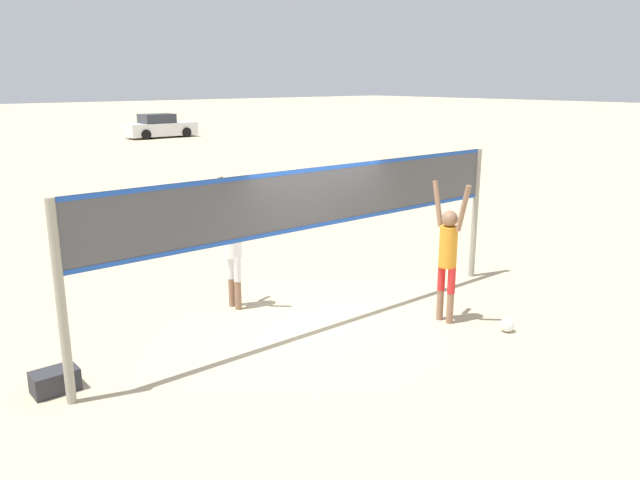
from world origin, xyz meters
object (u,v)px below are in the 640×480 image
Objects in this scene: parked_car_mid at (160,127)px; gear_bag at (55,381)px; player_blocker at (233,241)px; volleyball at (507,325)px; player_spiker at (448,250)px; volleyball_net at (320,212)px.

gear_bag is at bearing -117.38° from parked_car_mid.
player_blocker is 0.48× the size of parked_car_mid.
gear_bag reaches higher than volleyball.
volleyball_net is at bearing 53.39° from player_spiker.
volleyball is (1.99, -2.07, -1.70)m from volleyball_net.
player_spiker is at bearing -108.03° from parked_car_mid.
gear_bag is (-3.28, -1.07, -1.02)m from player_blocker.
player_blocker reaches higher than gear_bag.
gear_bag is (-5.51, 1.59, -1.04)m from player_spiker.
parked_car_mid is (10.98, 32.74, -0.49)m from player_spiker.
parked_car_mid is at bearing 72.53° from volleyball.
gear_bag is 35.25m from parked_car_mid.
player_spiker is (1.59, -1.18, -0.62)m from volleyball_net.
parked_car_mid is (16.49, 31.15, 0.55)m from gear_bag.
player_spiker is 1.02× the size of player_blocker.
gear_bag is at bearing -71.97° from player_blocker.
volleyball_net is 1.71× the size of parked_car_mid.
gear_bag is 0.12× the size of parked_car_mid.
gear_bag is (-3.91, 0.40, -1.67)m from volleyball_net.
player_blocker is (-0.64, 1.47, -0.65)m from volleyball_net.
player_spiker is at bearing 40.03° from player_blocker.
volleyball is at bearing -46.01° from volleyball_net.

